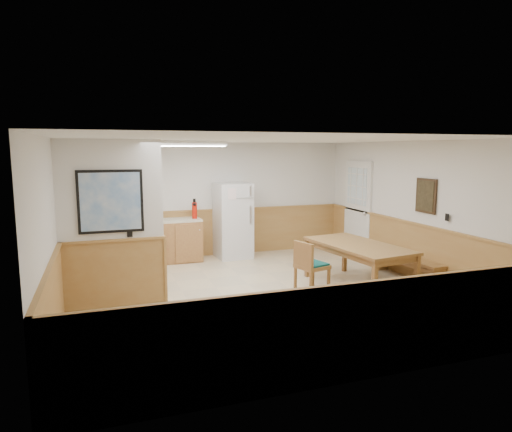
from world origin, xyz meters
name	(u,v)px	position (x,y,z in m)	size (l,w,h in m)	color
ground	(259,294)	(0.00, 0.00, 0.00)	(6.00, 6.00, 0.00)	tan
ceiling	(259,140)	(0.00, 0.00, 2.50)	(6.00, 6.00, 0.02)	white
back_wall	(214,199)	(0.00, 3.00, 1.25)	(6.00, 0.02, 2.50)	silver
right_wall	(415,211)	(3.00, 0.00, 1.25)	(0.02, 6.00, 2.50)	silver
left_wall	(55,229)	(-3.00, 0.00, 1.25)	(0.02, 6.00, 2.50)	silver
wainscot_back	(215,233)	(0.00, 2.98, 0.50)	(6.00, 0.04, 1.00)	#AA8044
wainscot_right	(412,251)	(2.98, 0.00, 0.50)	(0.04, 6.00, 1.00)	#AA8044
wainscot_left	(60,282)	(-2.98, 0.00, 0.50)	(0.04, 6.00, 1.00)	#AA8044
partition_wall	(112,226)	(-2.25, 0.19, 1.23)	(1.50, 0.20, 2.50)	silver
kitchen_counter	(162,241)	(-1.21, 2.68, 0.46)	(2.20, 0.61, 1.00)	olive
exterior_door	(357,209)	(2.96, 1.90, 1.05)	(0.07, 1.02, 2.15)	silver
kitchen_window	(115,189)	(-2.10, 2.98, 1.55)	(0.80, 0.04, 1.00)	silver
wall_painting	(426,196)	(2.97, -0.30, 1.55)	(0.04, 0.50, 0.60)	#332314
fluorescent_fixture	(192,144)	(-0.80, 1.30, 2.45)	(1.20, 0.30, 0.09)	silver
refrigerator	(233,220)	(0.32, 2.63, 0.82)	(0.75, 0.74, 1.63)	silver
dining_table	(358,249)	(1.74, -0.16, 0.66)	(1.23, 2.07, 0.75)	olive
dining_bench	(408,262)	(2.80, -0.13, 0.35)	(0.45, 1.67, 0.45)	olive
dining_chair	(308,263)	(0.81, -0.14, 0.49)	(0.72, 0.58, 0.85)	olive
fire_extinguisher	(195,210)	(-0.52, 2.64, 1.09)	(0.12, 0.12, 0.42)	red
soap_bottle	(116,217)	(-2.11, 2.71, 1.00)	(0.06, 0.06, 0.20)	#1A912C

